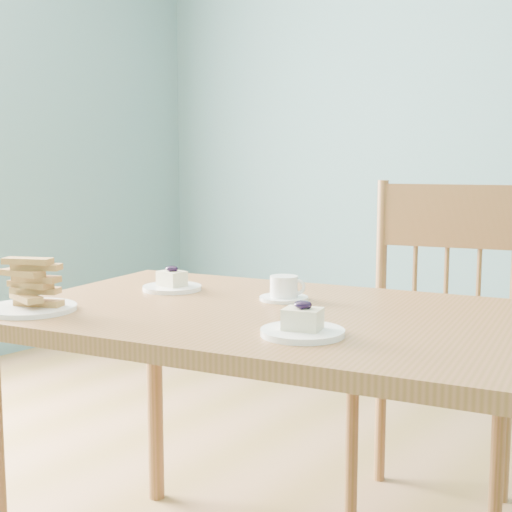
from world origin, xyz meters
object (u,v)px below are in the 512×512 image
(coffee_cup, at_px, (284,290))
(cheesecake_plate_near, at_px, (303,327))
(dining_chair, at_px, (437,347))
(cheesecake_plate_far, at_px, (172,284))
(biscotti_plate, at_px, (30,293))
(dining_table, at_px, (297,343))

(coffee_cup, bearing_deg, cheesecake_plate_near, -72.05)
(dining_chair, relative_size, cheesecake_plate_far, 6.42)
(coffee_cup, xyz_separation_m, biscotti_plate, (-0.39, -0.47, 0.02))
(biscotti_plate, bearing_deg, cheesecake_plate_near, 16.67)
(dining_table, relative_size, dining_chair, 1.47)
(cheesecake_plate_near, bearing_deg, biscotti_plate, -163.33)
(cheesecake_plate_near, height_order, cheesecake_plate_far, cheesecake_plate_near)
(cheesecake_plate_near, xyz_separation_m, biscotti_plate, (-0.64, -0.19, 0.03))
(dining_table, xyz_separation_m, coffee_cup, (-0.11, 0.10, 0.10))
(dining_chair, distance_m, cheesecake_plate_near, 0.89)
(dining_table, height_order, dining_chair, dining_chair)
(cheesecake_plate_near, relative_size, biscotti_plate, 0.81)
(cheesecake_plate_far, bearing_deg, cheesecake_plate_near, -20.06)
(dining_table, relative_size, biscotti_plate, 7.19)
(cheesecake_plate_near, height_order, biscotti_plate, biscotti_plate)
(cheesecake_plate_near, xyz_separation_m, coffee_cup, (-0.24, 0.28, 0.01))
(cheesecake_plate_near, bearing_deg, dining_table, 127.49)
(dining_table, relative_size, cheesecake_plate_near, 8.87)
(dining_chair, bearing_deg, dining_table, -110.00)
(cheesecake_plate_far, bearing_deg, dining_chair, 52.76)
(dining_table, bearing_deg, coffee_cup, 124.91)
(cheesecake_plate_far, bearing_deg, dining_table, -4.23)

